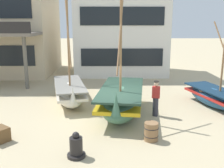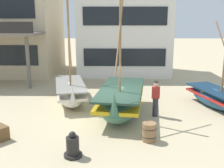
% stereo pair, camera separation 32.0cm
% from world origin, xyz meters
% --- Properties ---
extents(ground_plane, '(120.00, 120.00, 0.00)m').
position_xyz_m(ground_plane, '(0.00, 0.00, 0.00)').
color(ground_plane, tan).
extents(fishing_boat_near_left, '(2.32, 3.84, 4.35)m').
position_xyz_m(fishing_boat_near_left, '(5.35, 1.88, 0.51)').
color(fishing_boat_near_left, '#23517A').
rests_on(fishing_boat_near_left, ground).
extents(fishing_boat_centre_large, '(2.56, 5.12, 6.22)m').
position_xyz_m(fishing_boat_centre_large, '(0.45, 0.64, 0.72)').
color(fishing_boat_centre_large, '#427056').
rests_on(fishing_boat_centre_large, ground).
extents(fishing_boat_far_right, '(2.44, 4.60, 6.08)m').
position_xyz_m(fishing_boat_far_right, '(-2.31, 2.55, 0.61)').
color(fishing_boat_far_right, silver).
rests_on(fishing_boat_far_right, ground).
extents(fisherman_by_hull, '(0.40, 0.29, 1.68)m').
position_xyz_m(fisherman_by_hull, '(2.03, 0.40, 0.83)').
color(fisherman_by_hull, '#33333D').
rests_on(fisherman_by_hull, ground).
extents(capstan_winch, '(0.61, 0.61, 0.87)m').
position_xyz_m(capstan_winch, '(-1.21, -3.45, 0.34)').
color(capstan_winch, black).
rests_on(capstan_winch, ground).
extents(wooden_barrel, '(0.56, 0.56, 0.70)m').
position_xyz_m(wooden_barrel, '(1.43, -2.24, 0.35)').
color(wooden_barrel, olive).
rests_on(wooden_barrel, ground).
extents(harbor_building_main, '(7.72, 5.40, 6.39)m').
position_xyz_m(harbor_building_main, '(0.82, 11.27, 3.21)').
color(harbor_building_main, white).
rests_on(harbor_building_main, ground).
extents(harbor_building_annex, '(8.75, 9.97, 7.14)m').
position_xyz_m(harbor_building_annex, '(-9.17, 11.45, 3.58)').
color(harbor_building_annex, beige).
rests_on(harbor_building_annex, ground).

